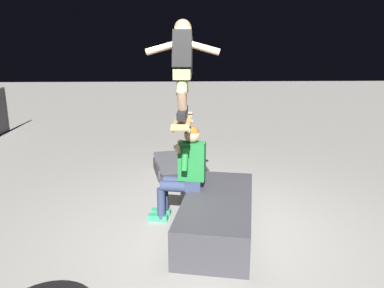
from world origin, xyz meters
name	(u,v)px	position (x,y,z in m)	size (l,w,h in m)	color
ground_plane	(208,231)	(0.00, 0.00, 0.00)	(40.00, 40.00, 0.00)	gray
ledge_box_main	(217,215)	(-0.01, -0.12, 0.23)	(1.95, 0.83, 0.46)	#38383D
person_sitting_on_ledge	(184,169)	(0.36, 0.29, 0.72)	(0.60, 0.78, 1.30)	#2D3856
skateboard	(183,122)	(0.14, 0.31, 1.39)	(1.03, 0.28, 0.13)	#AD8451
skater_airborne	(183,64)	(0.19, 0.31, 2.08)	(0.63, 0.89, 1.12)	black
kicker_ramp	(180,170)	(2.21, 0.34, 0.07)	(1.04, 1.02, 0.43)	#38383D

